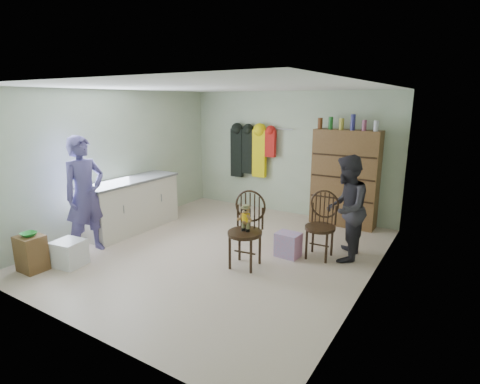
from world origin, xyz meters
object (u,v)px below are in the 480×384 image
Objects in this scene: counter at (132,204)px; chair_far at (321,222)px; chair_front at (247,225)px; dresser at (345,178)px.

chair_far is at bearing 10.82° from counter.
counter is at bearing 167.49° from chair_front.
chair_far reaches higher than counter.
chair_far is (3.36, 0.64, 0.07)m from counter.
counter is at bearing -172.85° from chair_far.
dresser is (0.63, 2.52, 0.30)m from chair_front.
dresser is at bearing 91.97° from chair_far.
dresser is (3.20, 2.30, 0.44)m from counter.
chair_far is 1.70m from dresser.
chair_far is 0.49× the size of dresser.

